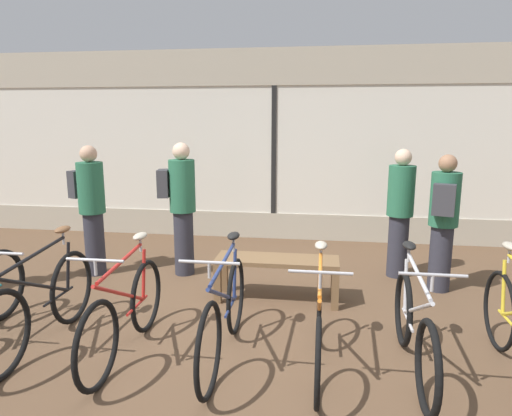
{
  "coord_description": "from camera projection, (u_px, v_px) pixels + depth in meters",
  "views": [
    {
      "loc": [
        0.83,
        -4.02,
        2.09
      ],
      "look_at": [
        0.0,
        1.62,
        0.95
      ],
      "focal_mm": 32.0,
      "sensor_mm": 36.0,
      "label": 1
    }
  ],
  "objects": [
    {
      "name": "shop_back_wall",
      "position": [
        274.0,
        144.0,
        7.71
      ],
      "size": [
        12.0,
        0.08,
        3.2
      ],
      "color": "#B2A893",
      "rests_on": "ground_plane"
    },
    {
      "name": "bicycle_right",
      "position": [
        414.0,
        329.0,
        3.73
      ],
      "size": [
        0.46,
        1.71,
        1.03
      ],
      "color": "black",
      "rests_on": "ground_plane"
    },
    {
      "name": "customer_near_rack",
      "position": [
        443.0,
        219.0,
        5.42
      ],
      "size": [
        0.42,
        0.54,
        1.66
      ],
      "color": "#2D2D38",
      "rests_on": "ground_plane"
    },
    {
      "name": "bicycle_center_left",
      "position": [
        125.0,
        313.0,
        4.02
      ],
      "size": [
        0.46,
        1.72,
        1.04
      ],
      "color": "black",
      "rests_on": "ground_plane"
    },
    {
      "name": "customer_mid_floor",
      "position": [
        181.0,
        204.0,
        6.01
      ],
      "size": [
        0.52,
        0.39,
        1.77
      ],
      "color": "#2D2D38",
      "rests_on": "ground_plane"
    },
    {
      "name": "bicycle_center",
      "position": [
        224.0,
        314.0,
        3.95
      ],
      "size": [
        0.46,
        1.8,
        1.05
      ],
      "color": "black",
      "rests_on": "ground_plane"
    },
    {
      "name": "customer_near_bench",
      "position": [
        91.0,
        206.0,
        6.02
      ],
      "size": [
        0.55,
        0.45,
        1.73
      ],
      "color": "#2D2D38",
      "rests_on": "ground_plane"
    },
    {
      "name": "bicycle_left",
      "position": [
        41.0,
        304.0,
        4.16
      ],
      "size": [
        0.46,
        1.82,
        1.06
      ],
      "color": "black",
      "rests_on": "ground_plane"
    },
    {
      "name": "ground_plane",
      "position": [
        232.0,
        336.0,
        4.43
      ],
      "size": [
        24.0,
        24.0,
        0.0
      ],
      "primitive_type": "plane",
      "color": "brown"
    },
    {
      "name": "bicycle_center_right",
      "position": [
        319.0,
        325.0,
        3.81
      ],
      "size": [
        0.46,
        1.65,
        1.01
      ],
      "color": "black",
      "rests_on": "ground_plane"
    },
    {
      "name": "display_bench",
      "position": [
        277.0,
        266.0,
        5.23
      ],
      "size": [
        1.4,
        0.44,
        0.51
      ],
      "color": "brown",
      "rests_on": "ground_plane"
    },
    {
      "name": "customer_by_window",
      "position": [
        400.0,
        211.0,
        5.94
      ],
      "size": [
        0.42,
        0.42,
        1.69
      ],
      "color": "#2D2D38",
      "rests_on": "ground_plane"
    }
  ]
}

